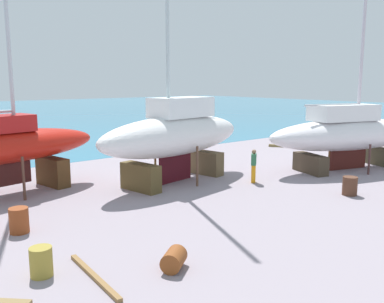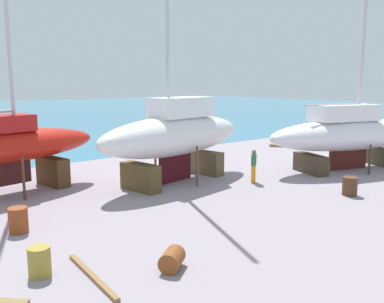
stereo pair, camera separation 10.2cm
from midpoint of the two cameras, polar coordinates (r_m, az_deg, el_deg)
name	(u,v)px [view 2 (the right image)]	position (r m, az deg, el deg)	size (l,w,h in m)	color
ground_plane	(211,187)	(20.20, 2.81, -4.89)	(42.70, 42.70, 0.00)	gray
sailboat_small_center	(350,133)	(25.55, 20.86, 2.40)	(11.10, 5.80, 17.25)	#46402B
sailboat_large_starboard	(6,147)	(20.17, -24.02, 0.58)	(9.09, 4.06, 13.95)	#4D3219
sailboat_mid_port	(176,134)	(20.90, -2.11, 2.38)	(9.75, 4.24, 16.64)	brown
worker	(254,166)	(21.12, 8.58, -1.91)	(0.49, 0.46, 1.69)	orange
barrel_tipped_right	(39,261)	(11.94, -19.92, -13.97)	(0.59, 0.59, 0.79)	olive
barrel_ochre	(350,186)	(19.99, 20.93, -4.45)	(0.65, 0.65, 0.84)	#533122
barrel_tipped_left	(172,259)	(11.67, -2.50, -14.54)	(0.57, 0.57, 0.79)	brown
barrel_rust_far	(18,220)	(15.35, -22.51, -8.67)	(0.64, 0.64, 0.86)	brown
timber_long_aft	(287,146)	(32.93, 12.97, 0.71)	(2.68, 0.15, 0.20)	olive
timber_short_cross	(326,146)	(33.93, 17.94, 0.70)	(1.80, 0.22, 0.15)	brown
timber_plank_far	(92,276)	(11.58, -13.25, -16.25)	(3.05, 0.15, 0.10)	olive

